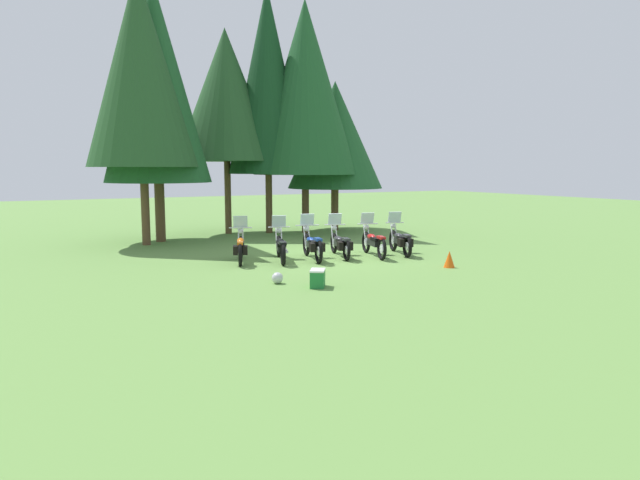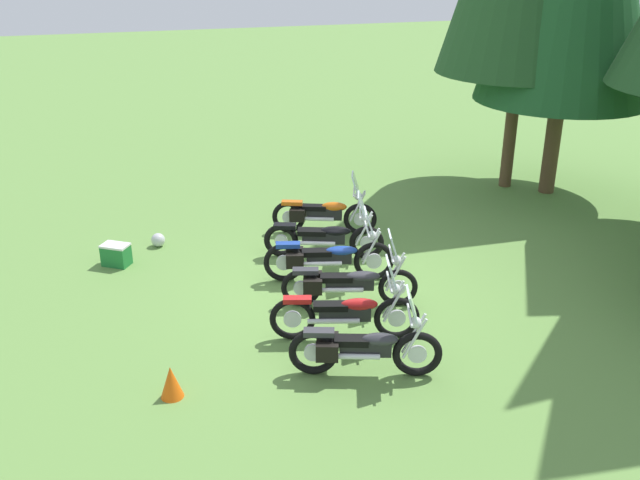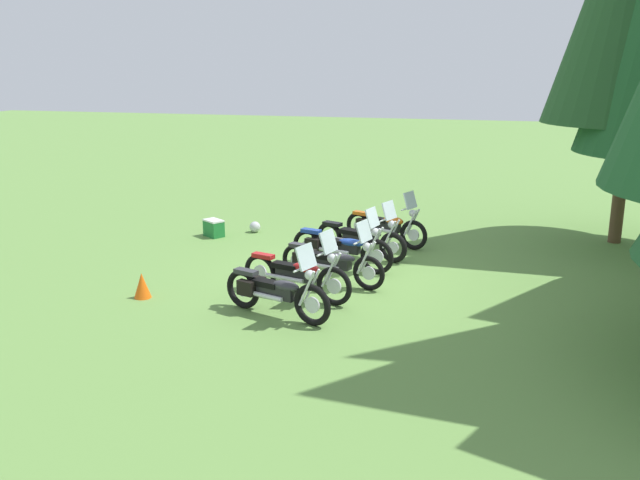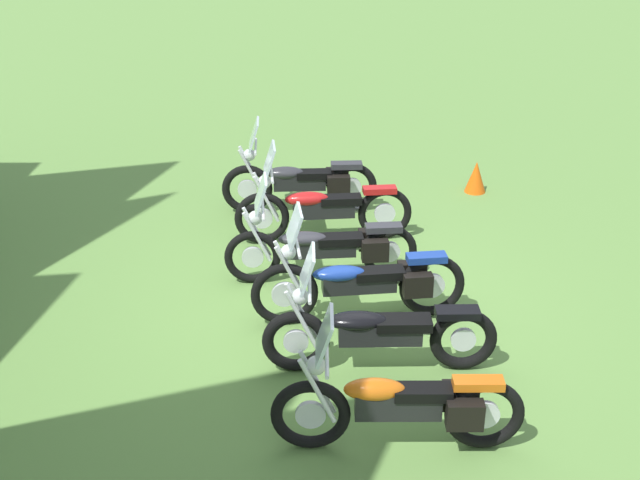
{
  "view_description": "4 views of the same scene",
  "coord_description": "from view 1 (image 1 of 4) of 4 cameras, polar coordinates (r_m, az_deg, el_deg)",
  "views": [
    {
      "loc": [
        -8.65,
        -15.58,
        2.84
      ],
      "look_at": [
        -0.12,
        0.08,
        0.57
      ],
      "focal_mm": 31.86,
      "sensor_mm": 36.0,
      "label": 1
    },
    {
      "loc": [
        10.59,
        -3.61,
        5.83
      ],
      "look_at": [
        -0.77,
        -0.16,
        0.7
      ],
      "focal_mm": 39.33,
      "sensor_mm": 36.0,
      "label": 2
    },
    {
      "loc": [
        13.1,
        3.1,
        4.28
      ],
      "look_at": [
        -0.09,
        -0.44,
        0.7
      ],
      "focal_mm": 38.3,
      "sensor_mm": 36.0,
      "label": 3
    },
    {
      "loc": [
        -8.1,
        3.37,
        5.01
      ],
      "look_at": [
        0.04,
        0.18,
        0.8
      ],
      "focal_mm": 48.37,
      "sensor_mm": 36.0,
      "label": 4
    }
  ],
  "objects": [
    {
      "name": "dropped_helmet",
      "position": [
        14.1,
        -4.31,
        -3.82
      ],
      "size": [
        0.28,
        0.28,
        0.28
      ],
      "primitive_type": "sphere",
      "color": "silver",
      "rests_on": "ground_plane"
    },
    {
      "name": "motorcycle_5",
      "position": [
        18.93,
        8.07,
        -0.06
      ],
      "size": [
        0.94,
        2.13,
        1.37
      ],
      "rotation": [
        0.0,
        0.0,
        1.25
      ],
      "color": "black",
      "rests_on": "ground_plane"
    },
    {
      "name": "motorcycle_2",
      "position": [
        17.66,
        -0.75,
        -0.47
      ],
      "size": [
        0.97,
        2.35,
        1.38
      ],
      "rotation": [
        0.0,
        0.0,
        1.32
      ],
      "color": "black",
      "rests_on": "ground_plane"
    },
    {
      "name": "pine_tree_4",
      "position": [
        25.26,
        -1.51,
        15.02
      ],
      "size": [
        4.54,
        4.54,
        9.97
      ],
      "color": "#4C3823",
      "rests_on": "ground_plane"
    },
    {
      "name": "pine_tree_2",
      "position": [
        25.14,
        -9.44,
        14.13
      ],
      "size": [
        4.33,
        4.33,
        8.68
      ],
      "color": "brown",
      "rests_on": "ground_plane"
    },
    {
      "name": "picnic_cooler",
      "position": [
        13.63,
        -0.24,
        -3.86
      ],
      "size": [
        0.56,
        0.61,
        0.43
      ],
      "color": "#1E7233",
      "rests_on": "ground_plane"
    },
    {
      "name": "pine_tree_5",
      "position": [
        25.97,
        1.52,
        10.47
      ],
      "size": [
        4.29,
        4.29,
        6.69
      ],
      "color": "brown",
      "rests_on": "ground_plane"
    },
    {
      "name": "ground_plane",
      "position": [
        18.05,
        0.46,
        -1.81
      ],
      "size": [
        80.0,
        80.0,
        0.0
      ],
      "primitive_type": "plane",
      "color": "#608C42"
    },
    {
      "name": "traffic_cone",
      "position": [
        16.72,
        12.86,
        -1.89
      ],
      "size": [
        0.32,
        0.32,
        0.48
      ],
      "primitive_type": "cone",
      "color": "#EA590F",
      "rests_on": "ground_plane"
    },
    {
      "name": "pine_tree_1",
      "position": [
        22.99,
        -16.2,
        15.03
      ],
      "size": [
        4.02,
        4.02,
        9.86
      ],
      "color": "brown",
      "rests_on": "ground_plane"
    },
    {
      "name": "pine_tree_0",
      "position": [
        22.16,
        -17.64,
        16.02
      ],
      "size": [
        3.96,
        3.96,
        9.84
      ],
      "color": "brown",
      "rests_on": "ground_plane"
    },
    {
      "name": "motorcycle_3",
      "position": [
        18.19,
        2.06,
        -0.32
      ],
      "size": [
        0.98,
        2.27,
        1.35
      ],
      "rotation": [
        0.0,
        0.0,
        1.28
      ],
      "color": "black",
      "rests_on": "ground_plane"
    },
    {
      "name": "motorcycle_0",
      "position": [
        17.31,
        -7.98,
        -0.72
      ],
      "size": [
        1.02,
        2.12,
        1.36
      ],
      "rotation": [
        0.0,
        0.0,
        1.2
      ],
      "color": "black",
      "rests_on": "ground_plane"
    },
    {
      "name": "pine_tree_3",
      "position": [
        25.31,
        -5.29,
        15.66
      ],
      "size": [
        3.46,
        3.46,
        10.54
      ],
      "color": "brown",
      "rests_on": "ground_plane"
    },
    {
      "name": "motorcycle_4",
      "position": [
        18.43,
        5.38,
        -0.18
      ],
      "size": [
        0.9,
        2.29,
        1.37
      ],
      "rotation": [
        0.0,
        0.0,
        1.29
      ],
      "color": "black",
      "rests_on": "ground_plane"
    },
    {
      "name": "motorcycle_1",
      "position": [
        17.47,
        -3.95,
        -0.65
      ],
      "size": [
        1.04,
        2.27,
        1.35
      ],
      "rotation": [
        0.0,
        0.0,
        1.22
      ],
      "color": "black",
      "rests_on": "ground_plane"
    }
  ]
}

